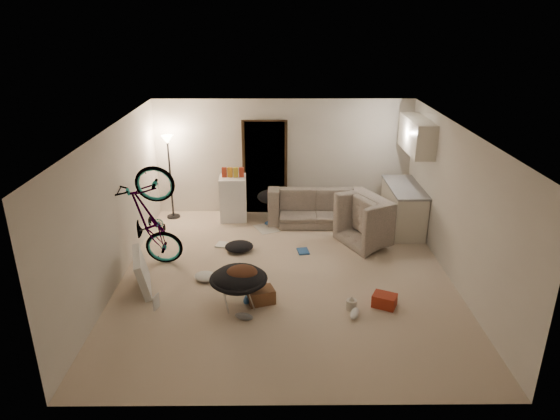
{
  "coord_description": "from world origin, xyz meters",
  "views": [
    {
      "loc": [
        -0.15,
        -7.44,
        4.13
      ],
      "look_at": [
        -0.09,
        0.6,
        0.96
      ],
      "focal_mm": 32.0,
      "sensor_mm": 36.0,
      "label": 1
    }
  ],
  "objects_px": {
    "bicycle": "(152,240)",
    "tv_box": "(142,272)",
    "floor_lamp": "(169,159)",
    "sofa": "(315,208)",
    "saucer_chair": "(239,284)",
    "armchair": "(378,224)",
    "drink_case_a": "(261,296)",
    "drink_case_b": "(384,300)",
    "kitchen_counter": "(403,208)",
    "mini_fridge": "(233,198)",
    "juicer": "(351,304)"
  },
  "relations": [
    {
      "from": "tv_box",
      "to": "kitchen_counter",
      "type": "bearing_deg",
      "value": 10.97
    },
    {
      "from": "tv_box",
      "to": "drink_case_b",
      "type": "height_order",
      "value": "tv_box"
    },
    {
      "from": "kitchen_counter",
      "to": "drink_case_a",
      "type": "relative_size",
      "value": 3.79
    },
    {
      "from": "tv_box",
      "to": "mini_fridge",
      "type": "bearing_deg",
      "value": 51.49
    },
    {
      "from": "armchair",
      "to": "drink_case_a",
      "type": "height_order",
      "value": "armchair"
    },
    {
      "from": "mini_fridge",
      "to": "juicer",
      "type": "relative_size",
      "value": 4.15
    },
    {
      "from": "kitchen_counter",
      "to": "sofa",
      "type": "bearing_deg",
      "value": 165.61
    },
    {
      "from": "bicycle",
      "to": "mini_fridge",
      "type": "relative_size",
      "value": 2.02
    },
    {
      "from": "kitchen_counter",
      "to": "bicycle",
      "type": "relative_size",
      "value": 0.79
    },
    {
      "from": "floor_lamp",
      "to": "juicer",
      "type": "relative_size",
      "value": 7.95
    },
    {
      "from": "floor_lamp",
      "to": "bicycle",
      "type": "distance_m",
      "value": 2.42
    },
    {
      "from": "drink_case_b",
      "to": "armchair",
      "type": "bearing_deg",
      "value": 107.67
    },
    {
      "from": "sofa",
      "to": "drink_case_a",
      "type": "relative_size",
      "value": 5.04
    },
    {
      "from": "bicycle",
      "to": "tv_box",
      "type": "bearing_deg",
      "value": -179.77
    },
    {
      "from": "saucer_chair",
      "to": "armchair",
      "type": "bearing_deg",
      "value": 41.94
    },
    {
      "from": "sofa",
      "to": "drink_case_a",
      "type": "height_order",
      "value": "sofa"
    },
    {
      "from": "mini_fridge",
      "to": "kitchen_counter",
      "type": "bearing_deg",
      "value": -11.61
    },
    {
      "from": "floor_lamp",
      "to": "bicycle",
      "type": "height_order",
      "value": "floor_lamp"
    },
    {
      "from": "mini_fridge",
      "to": "sofa",
      "type": "bearing_deg",
      "value": -5.96
    },
    {
      "from": "sofa",
      "to": "tv_box",
      "type": "bearing_deg",
      "value": 44.83
    },
    {
      "from": "floor_lamp",
      "to": "drink_case_a",
      "type": "relative_size",
      "value": 4.57
    },
    {
      "from": "sofa",
      "to": "mini_fridge",
      "type": "distance_m",
      "value": 1.76
    },
    {
      "from": "drink_case_a",
      "to": "juicer",
      "type": "relative_size",
      "value": 1.74
    },
    {
      "from": "floor_lamp",
      "to": "sofa",
      "type": "height_order",
      "value": "floor_lamp"
    },
    {
      "from": "sofa",
      "to": "saucer_chair",
      "type": "bearing_deg",
      "value": 68.51
    },
    {
      "from": "floor_lamp",
      "to": "armchair",
      "type": "distance_m",
      "value": 4.51
    },
    {
      "from": "sofa",
      "to": "drink_case_b",
      "type": "xyz_separation_m",
      "value": [
        0.8,
        -3.4,
        -0.19
      ]
    },
    {
      "from": "juicer",
      "to": "tv_box",
      "type": "bearing_deg",
      "value": 168.82
    },
    {
      "from": "bicycle",
      "to": "sofa",
      "type": "bearing_deg",
      "value": -54.81
    },
    {
      "from": "tv_box",
      "to": "drink_case_b",
      "type": "bearing_deg",
      "value": -24.26
    },
    {
      "from": "tv_box",
      "to": "drink_case_b",
      "type": "xyz_separation_m",
      "value": [
        3.78,
        -0.56,
        -0.2
      ]
    },
    {
      "from": "tv_box",
      "to": "sofa",
      "type": "bearing_deg",
      "value": 27.82
    },
    {
      "from": "bicycle",
      "to": "tv_box",
      "type": "relative_size",
      "value": 2.1
    },
    {
      "from": "kitchen_counter",
      "to": "drink_case_a",
      "type": "height_order",
      "value": "kitchen_counter"
    },
    {
      "from": "armchair",
      "to": "drink_case_a",
      "type": "relative_size",
      "value": 2.72
    },
    {
      "from": "floor_lamp",
      "to": "sofa",
      "type": "distance_m",
      "value": 3.25
    },
    {
      "from": "armchair",
      "to": "juicer",
      "type": "relative_size",
      "value": 4.72
    },
    {
      "from": "mini_fridge",
      "to": "juicer",
      "type": "height_order",
      "value": "mini_fridge"
    },
    {
      "from": "mini_fridge",
      "to": "drink_case_b",
      "type": "height_order",
      "value": "mini_fridge"
    },
    {
      "from": "floor_lamp",
      "to": "sofa",
      "type": "bearing_deg",
      "value": -3.72
    },
    {
      "from": "kitchen_counter",
      "to": "drink_case_a",
      "type": "distance_m",
      "value": 4.0
    },
    {
      "from": "armchair",
      "to": "bicycle",
      "type": "xyz_separation_m",
      "value": [
        -4.12,
        -1.02,
        0.15
      ]
    },
    {
      "from": "floor_lamp",
      "to": "kitchen_counter",
      "type": "bearing_deg",
      "value": -7.66
    },
    {
      "from": "armchair",
      "to": "drink_case_a",
      "type": "xyz_separation_m",
      "value": [
        -2.21,
        -2.21,
        -0.24
      ]
    },
    {
      "from": "kitchen_counter",
      "to": "armchair",
      "type": "bearing_deg",
      "value": -134.94
    },
    {
      "from": "drink_case_a",
      "to": "drink_case_b",
      "type": "xyz_separation_m",
      "value": [
        1.87,
        -0.13,
        -0.01
      ]
    },
    {
      "from": "kitchen_counter",
      "to": "saucer_chair",
      "type": "xyz_separation_m",
      "value": [
        -3.15,
        -2.89,
        -0.07
      ]
    },
    {
      "from": "bicycle",
      "to": "drink_case_b",
      "type": "distance_m",
      "value": 4.02
    },
    {
      "from": "floor_lamp",
      "to": "saucer_chair",
      "type": "xyz_separation_m",
      "value": [
        1.68,
        -3.54,
        -0.94
      ]
    },
    {
      "from": "armchair",
      "to": "bicycle",
      "type": "distance_m",
      "value": 4.24
    }
  ]
}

